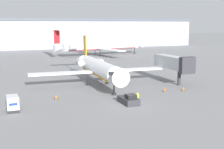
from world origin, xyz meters
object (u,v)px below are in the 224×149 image
luggage_cart (13,104)px  airplane_parked_far_right (100,46)px  traffic_cone_right (165,90)px  traffic_cone_left (56,97)px  worker_near_tug (137,97)px  jet_bridge (174,63)px  airplane_main (99,68)px  pushback_tug (129,100)px  traffic_cone_mid (183,89)px

luggage_cart → airplane_parked_far_right: bearing=61.3°
luggage_cart → traffic_cone_right: 28.01m
luggage_cart → traffic_cone_left: bearing=35.1°
traffic_cone_left → traffic_cone_right: 20.42m
worker_near_tug → traffic_cone_left: worker_near_tug is taller
jet_bridge → airplane_main: bearing=166.5°
jet_bridge → pushback_tug: bearing=-142.9°
traffic_cone_mid → traffic_cone_right: bearing=169.5°
traffic_cone_left → worker_near_tug: bearing=-33.0°
traffic_cone_left → airplane_parked_far_right: size_ratio=0.02×
airplane_parked_far_right → traffic_cone_left: bearing=-115.5°
jet_bridge → luggage_cart: bearing=-163.7°
worker_near_tug → traffic_cone_mid: bearing=22.1°
traffic_cone_left → traffic_cone_right: (20.32, -1.96, 0.05)m
pushback_tug → traffic_cone_right: 11.62m
worker_near_tug → airplane_parked_far_right: size_ratio=0.04×
pushback_tug → traffic_cone_right: (10.14, 5.68, -0.25)m
traffic_cone_left → traffic_cone_right: bearing=-5.5°
luggage_cart → traffic_cone_right: bearing=6.8°
traffic_cone_right → traffic_cone_mid: size_ratio=1.04×
pushback_tug → jet_bridge: jet_bridge is taller
traffic_cone_left → traffic_cone_mid: (24.03, -2.65, 0.04)m
airplane_main → airplane_parked_far_right: (20.35, 56.66, 0.08)m
traffic_cone_left → pushback_tug: bearing=-36.9°
pushback_tug → traffic_cone_right: pushback_tug is taller
airplane_main → jet_bridge: 16.14m
worker_near_tug → traffic_cone_right: (8.56, 5.68, -0.51)m
traffic_cone_mid → jet_bridge: jet_bridge is taller
airplane_main → traffic_cone_right: airplane_main is taller
pushback_tug → luggage_cart: size_ratio=1.50×
airplane_main → traffic_cone_mid: size_ratio=37.38×
pushback_tug → worker_near_tug: (1.58, -0.00, 0.26)m
airplane_main → traffic_cone_left: (-10.74, -8.40, -3.36)m
jet_bridge → traffic_cone_right: bearing=-132.7°
airplane_parked_far_right → luggage_cart: bearing=-118.7°
traffic_cone_left → luggage_cart: bearing=-144.9°
luggage_cart → airplane_parked_far_right: (38.57, 70.32, 2.62)m
airplane_main → traffic_cone_left: 14.04m
worker_near_tug → traffic_cone_mid: size_ratio=2.22×
airplane_parked_far_right → traffic_cone_mid: bearing=-95.9°
traffic_cone_right → airplane_parked_far_right: (10.76, 67.02, 3.38)m
traffic_cone_right → airplane_parked_far_right: bearing=80.9°
airplane_parked_far_right → jet_bridge: size_ratio=3.43×
worker_near_tug → jet_bridge: 19.45m
traffic_cone_mid → traffic_cone_left: bearing=173.7°
traffic_cone_mid → airplane_parked_far_right: (7.06, 67.71, 3.40)m
pushback_tug → traffic_cone_left: (-10.18, 7.64, -0.30)m
pushback_tug → airplane_parked_far_right: bearing=74.0°
worker_near_tug → traffic_cone_left: (-11.76, 7.64, -0.56)m
airplane_main → jet_bridge: (15.68, -3.76, 0.76)m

